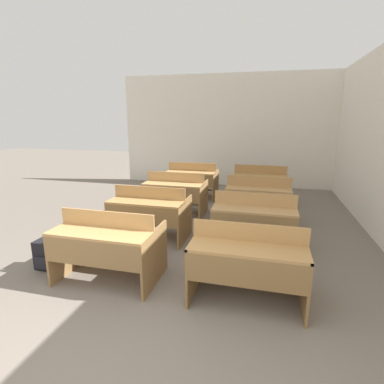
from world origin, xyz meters
TOP-DOWN VIEW (x-y plane):
  - wall_back at (0.00, 7.32)m, footprint 6.08×0.06m
  - bench_front_left at (-0.56, 1.58)m, footprint 1.19×0.79m
  - bench_front_right at (1.10, 1.58)m, footprint 1.19×0.79m
  - bench_second_left at (-0.57, 2.92)m, footprint 1.19×0.79m
  - bench_second_right at (1.09, 2.93)m, footprint 1.19×0.79m
  - bench_third_left at (-0.56, 4.27)m, footprint 1.19×0.79m
  - bench_third_right at (1.10, 4.26)m, footprint 1.19×0.79m
  - bench_back_left at (-0.56, 5.64)m, footprint 1.19×0.79m
  - bench_back_right at (1.08, 5.63)m, footprint 1.19×0.79m
  - schoolbag at (-1.49, 1.63)m, footprint 0.28×0.24m

SIDE VIEW (x-z plane):
  - schoolbag at x=-1.49m, z-range 0.00..0.38m
  - bench_front_left at x=-0.56m, z-range 0.02..0.89m
  - bench_front_right at x=1.10m, z-range 0.02..0.89m
  - bench_second_left at x=-0.57m, z-range 0.02..0.89m
  - bench_second_right at x=1.09m, z-range 0.02..0.89m
  - bench_third_left at x=-0.56m, z-range 0.02..0.89m
  - bench_third_right at x=1.10m, z-range 0.02..0.89m
  - bench_back_left at x=-0.56m, z-range 0.02..0.89m
  - bench_back_right at x=1.08m, z-range 0.02..0.89m
  - wall_back at x=0.00m, z-range 0.00..3.14m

